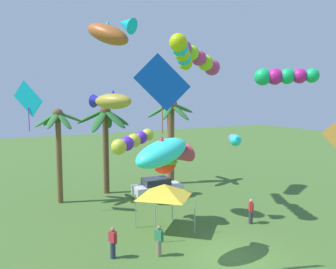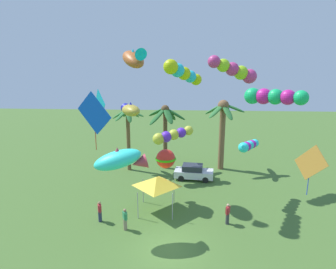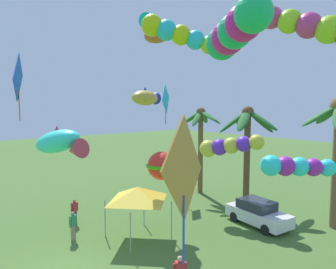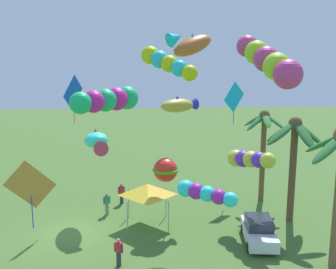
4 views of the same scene
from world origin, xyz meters
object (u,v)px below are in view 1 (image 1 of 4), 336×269
Objects in this scene: spectator_0 at (113,242)px; festival_tent at (164,190)px; kite_ball_2 at (164,162)px; kite_fish_10 at (165,153)px; kite_tube_5 at (182,52)px; kite_tube_9 at (234,139)px; palm_tree_1 at (58,133)px; spectator_2 at (159,241)px; kite_diamond_8 at (28,99)px; kite_tube_0 at (201,59)px; kite_fish_7 at (110,32)px; spectator_1 at (251,211)px; kite_diamond_6 at (162,83)px; palm_tree_0 at (171,123)px; kite_fish_4 at (111,101)px; palm_tree_2 at (106,127)px; kite_tube_3 at (284,76)px; kite_tube_11 at (132,141)px.

spectator_0 is 4.76m from festival_tent.
kite_fish_10 is at bearing -118.88° from kite_ball_2.
festival_tent is 8.56m from kite_tube_5.
kite_fish_10 is at bearing -147.21° from kite_tube_9.
palm_tree_1 is 3.11× the size of kite_ball_2.
spectator_2 is 12.92m from kite_diamond_8.
palm_tree_1 is at bearing 151.32° from kite_tube_9.
kite_ball_2 is 7.03m from kite_tube_9.
kite_tube_0 is 1.21× the size of kite_fish_7.
kite_tube_0 is 10.15m from kite_ball_2.
spectator_1 is 0.48× the size of kite_diamond_6.
kite_tube_5 is (-4.32, -8.73, 5.15)m from palm_tree_0.
kite_fish_4 is 6.23m from kite_fish_10.
spectator_2 is 5.71m from kite_ball_2.
palm_tree_0 reaches higher than spectator_2.
palm_tree_2 is at bearing 81.90° from kite_fish_10.
kite_fish_10 is at bearing -170.18° from kite_tube_3.
palm_tree_1 is at bearing 114.50° from festival_tent.
palm_tree_1 is (-10.26, -1.01, -0.28)m from palm_tree_0.
spectator_0 is 0.48× the size of kite_diamond_6.
spectator_2 is 0.47× the size of kite_diamond_8.
kite_tube_11 is (0.83, 6.49, 2.16)m from festival_tent.
spectator_2 is 3.83m from festival_tent.
kite_fish_4 is (-3.01, 1.14, 3.77)m from kite_ball_2.
festival_tent is 0.82× the size of kite_tube_3.
spectator_1 is at bearing 1.72° from spectator_0.
kite_diamond_6 reaches higher than kite_tube_3.
kite_diamond_6 reaches higher than festival_tent.
spectator_2 is 8.10m from kite_diamond_6.
spectator_2 is at bearing 65.50° from kite_diamond_6.
kite_diamond_8 is (-12.55, -2.84, 2.22)m from palm_tree_0.
spectator_1 is 1.00× the size of spectator_2.
palm_tree_0 is at bearing 99.66° from kite_tube_9.
palm_tree_1 is at bearing 104.16° from kite_fish_4.
palm_tree_1 is at bearing 38.54° from kite_diamond_8.
festival_tent is at bearing -148.44° from kite_tube_5.
spectator_2 is 0.42× the size of kite_fish_7.
kite_ball_2 is at bearing 61.59° from festival_tent.
kite_tube_3 is at bearing -50.18° from kite_tube_11.
spectator_2 is at bearing -149.79° from kite_tube_9.
palm_tree_0 is 10.31m from palm_tree_1.
palm_tree_2 is at bearing 71.15° from spectator_0.
palm_tree_0 is 13.06m from kite_diamond_8.
kite_tube_0 is at bearing 48.84° from kite_diamond_6.
kite_tube_9 reaches higher than spectator_2.
kite_fish_7 reaches higher than festival_tent.
palm_tree_2 is at bearing 12.01° from palm_tree_1.
spectator_2 is 12.87m from kite_tube_3.
kite_diamond_6 is 12.59m from kite_diamond_8.
palm_tree_0 is 4.90× the size of spectator_0.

